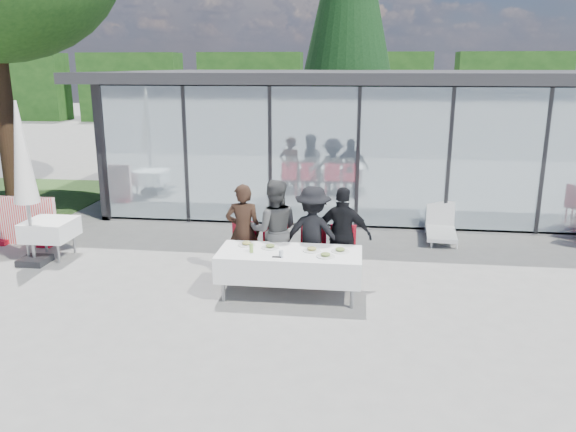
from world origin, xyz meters
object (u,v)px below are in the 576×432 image
object	(u,v)px
diner_a	(243,231)
plate_extra	(326,255)
spare_table_left	(50,230)
market_umbrella	(23,162)
diner_c	(313,234)
lounger	(441,227)
folded_eyeglasses	(277,257)
diner_chair_a	(244,247)
juice_bottle	(251,248)
diner_chair_b	(275,249)
dining_table	(290,264)
plate_b	(270,247)
diner_d	(343,235)
diner_chair_d	(343,251)
plate_a	(246,244)
diner_chair_c	(313,250)
plate_d	(340,250)
diner_b	(274,230)
plate_c	(312,249)

from	to	relation	value
diner_a	plate_extra	bearing A→B (deg)	141.68
spare_table_left	market_umbrella	xyz separation A→B (m)	(-0.14, -0.39, 1.36)
diner_a	spare_table_left	bearing A→B (deg)	-14.64
diner_c	lounger	bearing A→B (deg)	-124.55
folded_eyeglasses	market_umbrella	distance (m)	5.04
diner_chair_a	juice_bottle	world-z (taller)	diner_chair_a
diner_chair_b	juice_bottle	distance (m)	0.94
plate_extra	juice_bottle	xyz separation A→B (m)	(-1.17, 0.06, 0.05)
juice_bottle	folded_eyeglasses	world-z (taller)	juice_bottle
folded_eyeglasses	lounger	distance (m)	4.86
diner_chair_a	spare_table_left	size ratio (longest dim) A/B	1.13
dining_table	folded_eyeglasses	bearing A→B (deg)	-118.26
plate_b	plate_extra	distance (m)	0.96
diner_d	lounger	world-z (taller)	diner_d
diner_chair_d	spare_table_left	xyz separation A→B (m)	(-5.59, 0.54, 0.02)
diner_chair_b	plate_a	size ratio (longest dim) A/B	3.40
dining_table	juice_bottle	xyz separation A→B (m)	(-0.59, -0.11, 0.28)
diner_chair_d	folded_eyeglasses	xyz separation A→B (m)	(-0.97, -1.05, 0.22)
diner_chair_b	diner_a	bearing A→B (deg)	-178.58
dining_table	market_umbrella	bearing A→B (deg)	169.64
diner_chair_b	plate_a	bearing A→B (deg)	-126.36
diner_d	market_umbrella	size ratio (longest dim) A/B	0.55
diner_chair_a	dining_table	bearing A→B (deg)	-39.98
diner_d	diner_chair_d	world-z (taller)	diner_d
lounger	spare_table_left	bearing A→B (deg)	-163.72
diner_chair_c	spare_table_left	world-z (taller)	diner_chair_c
juice_bottle	market_umbrella	size ratio (longest dim) A/B	0.05
market_umbrella	diner_chair_d	bearing A→B (deg)	-1.50
diner_chair_a	plate_b	world-z (taller)	diner_chair_a
diner_a	diner_chair_c	size ratio (longest dim) A/B	1.71
dining_table	plate_b	size ratio (longest dim) A/B	7.89
plate_b	diner_chair_a	bearing A→B (deg)	132.61
plate_b	plate_d	xyz separation A→B (m)	(1.12, -0.04, 0.00)
plate_extra	juice_bottle	size ratio (longest dim) A/B	2.06
diner_b	diner_chair_d	size ratio (longest dim) A/B	1.79
diner_chair_b	juice_bottle	bearing A→B (deg)	-105.37
diner_chair_d	diner_chair_b	bearing A→B (deg)	180.00
dining_table	plate_c	distance (m)	0.42
plate_a	spare_table_left	size ratio (longest dim) A/B	0.33
diner_chair_c	market_umbrella	xyz separation A→B (m)	(-5.22, 0.15, 1.38)
diner_a	diner_b	bearing A→B (deg)	173.44
diner_b	plate_b	bearing A→B (deg)	84.97
diner_chair_b	juice_bottle	world-z (taller)	diner_chair_b
market_umbrella	lounger	distance (m)	8.32
folded_eyeglasses	diner_chair_d	bearing A→B (deg)	47.23
dining_table	diner_chair_b	bearing A→B (deg)	115.37
diner_d	diner_chair_b	bearing A→B (deg)	8.79
plate_c	plate_extra	xyz separation A→B (m)	(0.23, -0.25, 0.00)
juice_bottle	diner_chair_a	bearing A→B (deg)	109.35
juice_bottle	plate_extra	bearing A→B (deg)	-3.08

